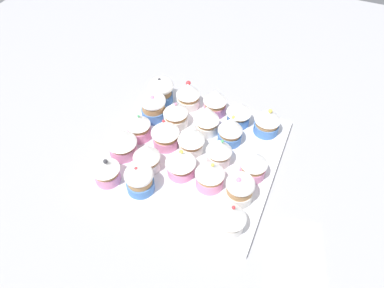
{
  "coord_description": "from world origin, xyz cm",
  "views": [
    {
      "loc": [
        20.72,
        -48.92,
        64.41
      ],
      "look_at": [
        0.0,
        0.0,
        4.2
      ],
      "focal_mm": 34.37,
      "sensor_mm": 36.0,
      "label": 1
    }
  ],
  "objects_px": {
    "cupcake_2": "(230,218)",
    "cupcake_21": "(268,120)",
    "cupcake_11": "(220,149)",
    "cupcake_14": "(176,113)",
    "cupcake_19": "(213,101)",
    "cupcake_7": "(240,188)",
    "cupcake_9": "(166,132)",
    "cupcake_17": "(161,90)",
    "cupcake_0": "(106,169)",
    "cupcake_12": "(254,164)",
    "cupcake_5": "(180,163)",
    "cupcake_16": "(230,130)",
    "cupcake_1": "(139,179)",
    "cupcake_3": "(121,141)",
    "cupcake_18": "(188,95)",
    "cupcake_6": "(210,174)",
    "cupcake_13": "(153,106)",
    "cupcake_8": "(138,126)",
    "cupcake_15": "(207,119)",
    "cupcake_20": "(239,113)",
    "cupcake_4": "(146,156)",
    "cupcake_10": "(191,139)",
    "baking_tray": "(192,155)",
    "napkin": "(294,253)"
  },
  "relations": [
    {
      "from": "cupcake_2",
      "to": "cupcake_21",
      "type": "distance_m",
      "value": 0.27
    },
    {
      "from": "cupcake_21",
      "to": "cupcake_11",
      "type": "bearing_deg",
      "value": -119.65
    },
    {
      "from": "cupcake_14",
      "to": "cupcake_19",
      "type": "height_order",
      "value": "same"
    },
    {
      "from": "cupcake_7",
      "to": "cupcake_14",
      "type": "relative_size",
      "value": 1.01
    },
    {
      "from": "cupcake_9",
      "to": "cupcake_17",
      "type": "bearing_deg",
      "value": 120.08
    },
    {
      "from": "cupcake_0",
      "to": "cupcake_12",
      "type": "xyz_separation_m",
      "value": [
        0.27,
        0.13,
        0.0
      ]
    },
    {
      "from": "cupcake_5",
      "to": "cupcake_16",
      "type": "bearing_deg",
      "value": 62.85
    },
    {
      "from": "cupcake_21",
      "to": "cupcake_1",
      "type": "bearing_deg",
      "value": -126.74
    },
    {
      "from": "cupcake_0",
      "to": "cupcake_3",
      "type": "distance_m",
      "value": 0.08
    },
    {
      "from": "cupcake_16",
      "to": "cupcake_18",
      "type": "height_order",
      "value": "cupcake_16"
    },
    {
      "from": "cupcake_14",
      "to": "cupcake_21",
      "type": "height_order",
      "value": "cupcake_21"
    },
    {
      "from": "cupcake_6",
      "to": "cupcake_21",
      "type": "bearing_deg",
      "value": 71.09
    },
    {
      "from": "cupcake_18",
      "to": "cupcake_21",
      "type": "bearing_deg",
      "value": -3.36
    },
    {
      "from": "cupcake_14",
      "to": "cupcake_16",
      "type": "xyz_separation_m",
      "value": [
        0.14,
        -0.0,
        0.0
      ]
    },
    {
      "from": "cupcake_12",
      "to": "cupcake_0",
      "type": "bearing_deg",
      "value": -154.61
    },
    {
      "from": "cupcake_3",
      "to": "cupcake_13",
      "type": "relative_size",
      "value": 1.07
    },
    {
      "from": "cupcake_6",
      "to": "cupcake_13",
      "type": "bearing_deg",
      "value": 145.46
    },
    {
      "from": "cupcake_6",
      "to": "cupcake_13",
      "type": "xyz_separation_m",
      "value": [
        -0.2,
        0.14,
        -0.0
      ]
    },
    {
      "from": "cupcake_8",
      "to": "cupcake_1",
      "type": "bearing_deg",
      "value": -60.56
    },
    {
      "from": "cupcake_16",
      "to": "cupcake_15",
      "type": "bearing_deg",
      "value": 173.18
    },
    {
      "from": "cupcake_0",
      "to": "cupcake_12",
      "type": "height_order",
      "value": "same"
    },
    {
      "from": "cupcake_12",
      "to": "cupcake_20",
      "type": "distance_m",
      "value": 0.16
    },
    {
      "from": "cupcake_0",
      "to": "cupcake_11",
      "type": "distance_m",
      "value": 0.24
    },
    {
      "from": "cupcake_8",
      "to": "cupcake_18",
      "type": "xyz_separation_m",
      "value": [
        0.06,
        0.14,
        0.0
      ]
    },
    {
      "from": "cupcake_16",
      "to": "cupcake_18",
      "type": "distance_m",
      "value": 0.15
    },
    {
      "from": "cupcake_0",
      "to": "cupcake_1",
      "type": "distance_m",
      "value": 0.07
    },
    {
      "from": "cupcake_8",
      "to": "cupcake_4",
      "type": "bearing_deg",
      "value": -50.68
    },
    {
      "from": "cupcake_14",
      "to": "cupcake_20",
      "type": "height_order",
      "value": "cupcake_14"
    },
    {
      "from": "cupcake_10",
      "to": "cupcake_20",
      "type": "xyz_separation_m",
      "value": [
        0.07,
        0.12,
        -0.0
      ]
    },
    {
      "from": "cupcake_13",
      "to": "cupcake_20",
      "type": "bearing_deg",
      "value": 17.1
    },
    {
      "from": "cupcake_1",
      "to": "cupcake_17",
      "type": "distance_m",
      "value": 0.27
    },
    {
      "from": "cupcake_20",
      "to": "cupcake_6",
      "type": "bearing_deg",
      "value": -89.31
    },
    {
      "from": "cupcake_6",
      "to": "cupcake_12",
      "type": "bearing_deg",
      "value": 38.64
    },
    {
      "from": "baking_tray",
      "to": "cupcake_12",
      "type": "distance_m",
      "value": 0.15
    },
    {
      "from": "cupcake_7",
      "to": "cupcake_18",
      "type": "height_order",
      "value": "cupcake_18"
    },
    {
      "from": "cupcake_1",
      "to": "cupcake_16",
      "type": "xyz_separation_m",
      "value": [
        0.12,
        0.2,
        0.0
      ]
    },
    {
      "from": "cupcake_6",
      "to": "cupcake_7",
      "type": "bearing_deg",
      "value": -7.8
    },
    {
      "from": "cupcake_6",
      "to": "napkin",
      "type": "xyz_separation_m",
      "value": [
        0.2,
        -0.08,
        -0.04
      ]
    },
    {
      "from": "baking_tray",
      "to": "cupcake_11",
      "type": "bearing_deg",
      "value": 3.49
    },
    {
      "from": "cupcake_15",
      "to": "cupcake_17",
      "type": "height_order",
      "value": "cupcake_15"
    },
    {
      "from": "cupcake_5",
      "to": "cupcake_12",
      "type": "xyz_separation_m",
      "value": [
        0.14,
        0.05,
        0.0
      ]
    },
    {
      "from": "cupcake_15",
      "to": "cupcake_21",
      "type": "relative_size",
      "value": 1.07
    },
    {
      "from": "cupcake_5",
      "to": "cupcake_0",
      "type": "bearing_deg",
      "value": -150.31
    },
    {
      "from": "cupcake_8",
      "to": "cupcake_14",
      "type": "relative_size",
      "value": 0.99
    },
    {
      "from": "cupcake_11",
      "to": "cupcake_3",
      "type": "bearing_deg",
      "value": -162.31
    },
    {
      "from": "cupcake_16",
      "to": "cupcake_3",
      "type": "bearing_deg",
      "value": -148.12
    },
    {
      "from": "cupcake_6",
      "to": "cupcake_14",
      "type": "xyz_separation_m",
      "value": [
        -0.14,
        0.13,
        -0.0
      ]
    },
    {
      "from": "baking_tray",
      "to": "cupcake_5",
      "type": "xyz_separation_m",
      "value": [
        -0.0,
        -0.06,
        0.04
      ]
    },
    {
      "from": "cupcake_9",
      "to": "cupcake_13",
      "type": "relative_size",
      "value": 1.07
    },
    {
      "from": "cupcake_6",
      "to": "cupcake_21",
      "type": "relative_size",
      "value": 0.98
    }
  ]
}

